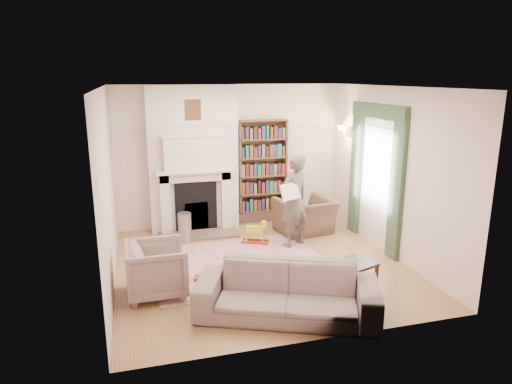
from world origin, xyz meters
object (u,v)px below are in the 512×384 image
object	(u,v)px
sofa	(287,291)
man_reading	(294,201)
armchair_reading	(305,216)
rocking_horse	(255,232)
coffee_table	(350,279)
bookcase	(262,167)
armchair_left	(157,269)
paraffin_heater	(185,228)

from	to	relation	value
sofa	man_reading	size ratio (longest dim) A/B	1.36
man_reading	armchair_reading	bearing A→B (deg)	-152.39
armchair_reading	rocking_horse	world-z (taller)	armchair_reading
armchair_reading	sofa	distance (m)	3.21
armchair_reading	rocking_horse	bearing A→B (deg)	7.15
coffee_table	rocking_horse	size ratio (longest dim) A/B	1.44
bookcase	armchair_left	world-z (taller)	bookcase
coffee_table	armchair_left	bearing A→B (deg)	144.86
sofa	rocking_horse	size ratio (longest dim) A/B	4.65
bookcase	paraffin_heater	world-z (taller)	bookcase
armchair_left	paraffin_heater	size ratio (longest dim) A/B	1.48
armchair_left	rocking_horse	xyz separation A→B (m)	(1.83, 1.56, -0.16)
rocking_horse	coffee_table	bearing A→B (deg)	-47.26
coffee_table	paraffin_heater	xyz separation A→B (m)	(-1.96, 2.66, 0.05)
man_reading	sofa	bearing A→B (deg)	42.58
sofa	paraffin_heater	distance (m)	3.12
bookcase	man_reading	xyz separation A→B (m)	(0.16, -1.45, -0.34)
armchair_left	sofa	size ratio (longest dim) A/B	0.36
rocking_horse	bookcase	bearing A→B (deg)	92.26
sofa	rocking_horse	xyz separation A→B (m)	(0.29, 2.59, -0.12)
armchair_reading	man_reading	xyz separation A→B (m)	(-0.45, -0.60, 0.50)
paraffin_heater	coffee_table	bearing A→B (deg)	-53.56
armchair_reading	armchair_left	distance (m)	3.46
man_reading	armchair_left	bearing A→B (deg)	1.66
armchair_reading	man_reading	distance (m)	0.90
man_reading	coffee_table	size ratio (longest dim) A/B	2.39
bookcase	coffee_table	distance (m)	3.56
sofa	man_reading	bearing A→B (deg)	91.19
man_reading	coffee_table	world-z (taller)	man_reading
bookcase	rocking_horse	world-z (taller)	bookcase
sofa	paraffin_heater	size ratio (longest dim) A/B	4.12
bookcase	man_reading	world-z (taller)	bookcase
armchair_left	paraffin_heater	distance (m)	2.04
armchair_left	paraffin_heater	xyz separation A→B (m)	(0.61, 1.95, -0.10)
coffee_table	rocking_horse	xyz separation A→B (m)	(-0.75, 2.26, -0.01)
man_reading	paraffin_heater	size ratio (longest dim) A/B	3.04
armchair_reading	paraffin_heater	bearing A→B (deg)	-10.86
armchair_reading	man_reading	size ratio (longest dim) A/B	0.62
armchair_left	sofa	xyz separation A→B (m)	(1.54, -1.04, -0.04)
bookcase	sofa	world-z (taller)	bookcase
man_reading	coffee_table	bearing A→B (deg)	67.71
armchair_left	man_reading	world-z (taller)	man_reading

